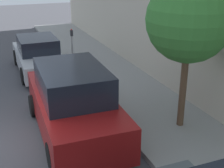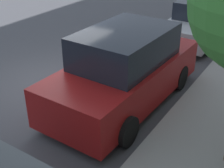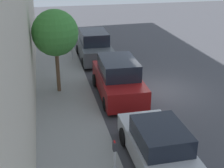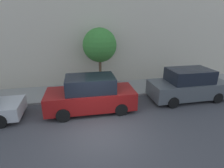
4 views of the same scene
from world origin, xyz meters
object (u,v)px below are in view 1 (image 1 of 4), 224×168
at_px(parked_suv_second, 73,103).
at_px(parking_meter_far, 72,41).
at_px(parked_sedan_third, 39,56).
at_px(street_tree, 189,20).

bearing_deg(parked_suv_second, parking_meter_far, 75.27).
xyz_separation_m(parked_sedan_third, street_tree, (2.95, -6.80, 2.49)).
bearing_deg(parking_meter_far, parked_sedan_third, -157.86).
height_order(parked_sedan_third, street_tree, street_tree).
bearing_deg(parking_meter_far, street_tree, -80.75).
xyz_separation_m(parked_suv_second, parked_sedan_third, (-0.01, 5.81, -0.21)).
height_order(parked_suv_second, parking_meter_far, parked_suv_second).
distance_m(parked_suv_second, parked_sedan_third, 5.81).
bearing_deg(parked_sedan_third, street_tree, -66.58).
xyz_separation_m(parked_suv_second, street_tree, (2.93, -0.99, 2.28)).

